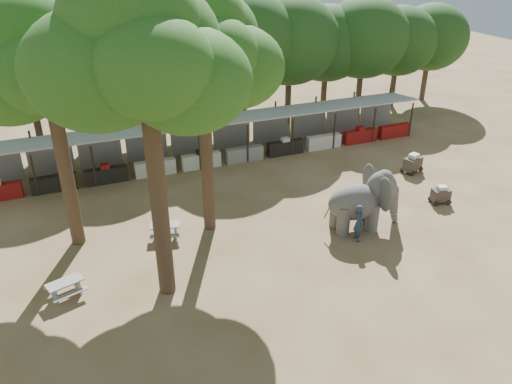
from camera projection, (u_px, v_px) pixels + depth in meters
name	position (u px, v px, depth m)	size (l,w,h in m)	color
ground	(325.00, 284.00, 20.20)	(100.00, 100.00, 0.00)	brown
vendor_stalls	(218.00, 141.00, 31.09)	(28.00, 2.99, 2.80)	#9A9CA2
yard_tree_left	(41.00, 62.00, 19.36)	(7.10, 6.90, 11.02)	#332316
yard_tree_center	(139.00, 55.00, 15.77)	(7.10, 6.90, 12.04)	#332316
yard_tree_back	(197.00, 46.00, 20.38)	(7.10, 6.90, 11.36)	#332316
backdrop_trees	(192.00, 55.00, 33.38)	(46.46, 5.95, 8.33)	#332316
elephant	(364.00, 200.00, 23.53)	(3.84, 2.90, 2.89)	#494646
handler	(359.00, 223.00, 22.72)	(0.66, 0.44, 1.83)	#26384C
picnic_table_near	(65.00, 287.00, 19.32)	(1.67, 1.58, 0.68)	gray
picnic_table_far	(166.00, 229.00, 23.14)	(1.66, 1.57, 0.69)	gray
cart_front	(441.00, 195.00, 26.14)	(1.13, 0.86, 0.99)	#322923
cart_back	(413.00, 163.00, 29.55)	(1.38, 1.11, 1.17)	#322923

